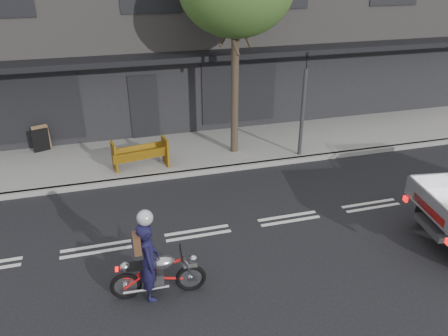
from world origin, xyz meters
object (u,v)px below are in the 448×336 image
(rider, at_px, (149,261))
(construction_barrier, at_px, (141,157))
(sandwich_board, at_px, (41,140))
(motorcycle, at_px, (158,274))
(traffic_light_pole, at_px, (303,111))

(rider, height_order, construction_barrier, rider)
(rider, relative_size, sandwich_board, 2.01)
(rider, height_order, sandwich_board, rider)
(motorcycle, relative_size, construction_barrier, 1.13)
(motorcycle, height_order, sandwich_board, sandwich_board)
(traffic_light_pole, bearing_deg, rider, -136.85)
(construction_barrier, relative_size, sandwich_board, 1.99)
(motorcycle, relative_size, rider, 1.13)
(rider, relative_size, construction_barrier, 1.01)
(traffic_light_pole, relative_size, sandwich_board, 4.17)
(motorcycle, relative_size, sandwich_board, 2.26)
(traffic_light_pole, bearing_deg, sandwich_board, 163.09)
(construction_barrier, xyz_separation_m, sandwich_board, (-3.06, 2.32, -0.05))
(rider, xyz_separation_m, construction_barrier, (0.40, 5.38, -0.22))
(traffic_light_pole, distance_m, construction_barrier, 5.26)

